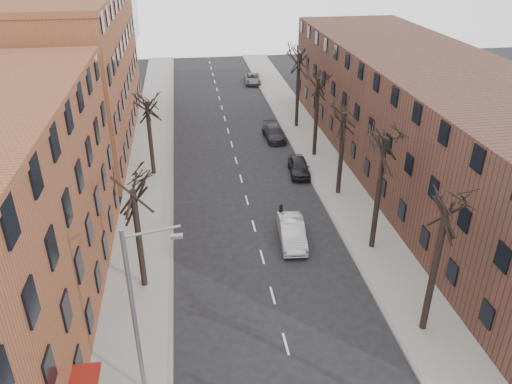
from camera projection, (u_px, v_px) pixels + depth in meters
name	position (u px, v px, depth m)	size (l,w,h in m)	color
sidewalk_left	(150.00, 169.00, 45.39)	(4.00, 90.00, 0.15)	gray
sidewalk_right	(321.00, 159.00, 47.44)	(4.00, 90.00, 0.15)	gray
building_left_far	(64.00, 72.00, 49.02)	(12.00, 28.00, 14.00)	brown
building_right	(432.00, 123.00, 41.79)	(12.00, 50.00, 10.00)	#4E2D24
tree_right_b	(422.00, 329.00, 27.28)	(5.20, 5.20, 10.80)	black
tree_right_c	(371.00, 248.00, 34.28)	(5.20, 5.20, 11.60)	black
tree_right_d	(338.00, 194.00, 41.29)	(5.20, 5.20, 10.00)	black
tree_right_e	(314.00, 156.00, 48.30)	(5.20, 5.20, 10.80)	black
tree_right_f	(296.00, 127.00, 55.30)	(5.20, 5.20, 11.60)	black
tree_left_a	(145.00, 286.00, 30.59)	(5.20, 5.20, 9.50)	black
tree_left_b	(154.00, 174.00, 44.60)	(5.20, 5.20, 9.50)	black
streetlight	(137.00, 308.00, 21.32)	(2.45, 0.22, 9.03)	slate
silver_sedan	(292.00, 232.00, 34.59)	(1.65, 4.74, 1.56)	#A7A9AE
parked_car_near	(299.00, 166.00, 44.37)	(1.69, 4.21, 1.43)	black
parked_car_mid	(274.00, 133.00, 51.83)	(1.86, 4.58, 1.33)	#222129
parked_car_far	(253.00, 79.00, 70.84)	(2.18, 4.73, 1.31)	slate
pedestrian_crossing	(281.00, 214.00, 36.73)	(0.96, 0.40, 1.63)	black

